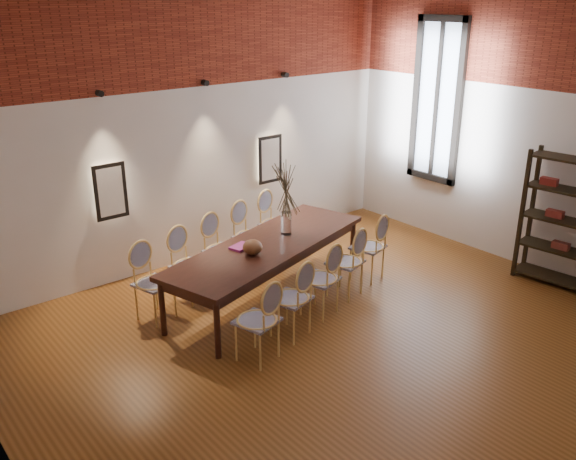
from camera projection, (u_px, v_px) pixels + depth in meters
floor at (369, 357)px, 6.62m from camera, size 7.00×7.00×0.02m
wall_back at (190, 123)px, 8.46m from camera, size 7.00×0.10×4.00m
wall_right at (564, 131)px, 7.99m from camera, size 0.10×7.00×4.00m
brick_band_back at (187, 29)px, 7.96m from camera, size 7.00×0.02×1.50m
niche_left at (110, 191)px, 7.87m from camera, size 0.36×0.06×0.66m
niche_right at (269, 159)px, 9.41m from camera, size 0.36×0.06×0.66m
spot_fixture_left at (100, 93)px, 7.40m from camera, size 0.08×0.10×0.08m
spot_fixture_mid at (205, 83)px, 8.28m from camera, size 0.08×0.10×0.08m
spot_fixture_right at (285, 75)px, 9.11m from camera, size 0.08×0.10×0.08m
window_glass at (438, 101)px, 9.32m from camera, size 0.02×0.78×2.38m
window_frame at (437, 101)px, 9.31m from camera, size 0.08×0.90×2.50m
window_mullion at (437, 101)px, 9.31m from camera, size 0.06×0.06×2.40m
dining_table at (268, 270)px, 7.79m from camera, size 3.23×1.78×0.75m
chair_near_a at (257, 320)px, 6.41m from camera, size 0.54×0.54×0.94m
chair_near_b at (290, 298)px, 6.87m from camera, size 0.54×0.54×0.94m
chair_near_c at (319, 279)px, 7.34m from camera, size 0.54×0.54×0.94m
chair_near_d at (345, 262)px, 7.81m from camera, size 0.54×0.54×0.94m
chair_near_e at (368, 247)px, 8.28m from camera, size 0.54×0.54×0.94m
chair_far_a at (154, 283)px, 7.24m from camera, size 0.54×0.54×0.94m
chair_far_b at (190, 265)px, 7.71m from camera, size 0.54×0.54×0.94m
chair_far_c at (222, 250)px, 8.17m from camera, size 0.54×0.54×0.94m
chair_far_d at (251, 236)px, 8.64m from camera, size 0.54×0.54×0.94m
chair_far_e at (276, 224)px, 9.11m from camera, size 0.54×0.54×0.94m
vase at (286, 223)px, 7.91m from camera, size 0.14×0.14×0.30m
dried_branches at (286, 190)px, 7.75m from camera, size 0.50×0.50×0.70m
bowl at (253, 247)px, 7.31m from camera, size 0.24×0.24×0.18m
book at (241, 247)px, 7.52m from camera, size 0.30×0.24×0.03m
shelving_rack at (561, 220)px, 8.01m from camera, size 0.49×1.04×1.80m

